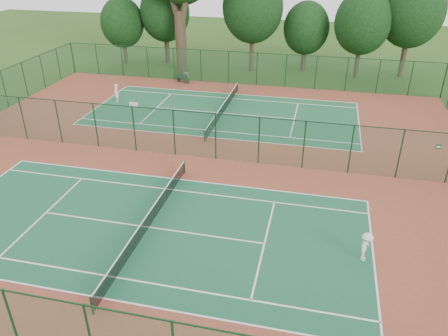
{
  "coord_description": "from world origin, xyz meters",
  "views": [
    {
      "loc": [
        8.46,
        -27.25,
        14.25
      ],
      "look_at": [
        3.11,
        -4.18,
        1.6
      ],
      "focal_mm": 35.0,
      "sensor_mm": 36.0,
      "label": 1
    }
  ],
  "objects_px": {
    "player_near": "(366,247)",
    "kit_bag": "(134,104)",
    "player_far": "(116,93)",
    "bench": "(183,78)",
    "trash_bin": "(186,77)"
  },
  "relations": [
    {
      "from": "trash_bin",
      "to": "bench",
      "type": "relative_size",
      "value": 0.59
    },
    {
      "from": "player_near",
      "to": "kit_bag",
      "type": "height_order",
      "value": "player_near"
    },
    {
      "from": "player_far",
      "to": "bench",
      "type": "height_order",
      "value": "player_far"
    },
    {
      "from": "player_near",
      "to": "trash_bin",
      "type": "height_order",
      "value": "player_near"
    },
    {
      "from": "trash_bin",
      "to": "kit_bag",
      "type": "xyz_separation_m",
      "value": [
        -2.49,
        -8.6,
        -0.35
      ]
    },
    {
      "from": "player_far",
      "to": "trash_bin",
      "type": "relative_size",
      "value": 1.72
    },
    {
      "from": "player_near",
      "to": "kit_bag",
      "type": "distance_m",
      "value": 27.09
    },
    {
      "from": "bench",
      "to": "kit_bag",
      "type": "bearing_deg",
      "value": -85.27
    },
    {
      "from": "kit_bag",
      "to": "player_near",
      "type": "bearing_deg",
      "value": -45.59
    },
    {
      "from": "player_near",
      "to": "player_far",
      "type": "relative_size",
      "value": 0.92
    },
    {
      "from": "player_far",
      "to": "bench",
      "type": "bearing_deg",
      "value": 127.18
    },
    {
      "from": "bench",
      "to": "player_near",
      "type": "bearing_deg",
      "value": -35.12
    },
    {
      "from": "player_far",
      "to": "bench",
      "type": "distance_m",
      "value": 8.47
    },
    {
      "from": "player_far",
      "to": "trash_bin",
      "type": "xyz_separation_m",
      "value": [
        4.51,
        7.88,
        -0.37
      ]
    },
    {
      "from": "player_far",
      "to": "kit_bag",
      "type": "height_order",
      "value": "player_far"
    }
  ]
}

